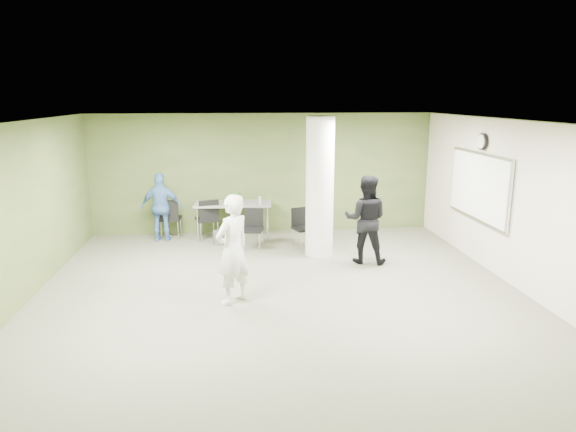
{
  "coord_description": "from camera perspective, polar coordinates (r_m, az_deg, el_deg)",
  "views": [
    {
      "loc": [
        -0.74,
        -7.98,
        3.16
      ],
      "look_at": [
        0.25,
        1.0,
        1.06
      ],
      "focal_mm": 32.0,
      "sensor_mm": 36.0,
      "label": 1
    }
  ],
  "objects": [
    {
      "name": "floor",
      "position": [
        8.62,
        -0.94,
        -8.43
      ],
      "size": [
        8.0,
        8.0,
        0.0
      ],
      "primitive_type": "plane",
      "color": "#585946",
      "rests_on": "ground"
    },
    {
      "name": "ceiling",
      "position": [
        8.02,
        -1.01,
        10.5
      ],
      "size": [
        8.0,
        8.0,
        0.0
      ],
      "primitive_type": "plane",
      "rotation": [
        3.14,
        0.0,
        0.0
      ],
      "color": "white",
      "rests_on": "wall_back"
    },
    {
      "name": "wall_back",
      "position": [
        12.13,
        -2.74,
        4.73
      ],
      "size": [
        8.0,
        2.8,
        0.02
      ],
      "primitive_type": "cube",
      "rotation": [
        1.57,
        0.0,
        0.0
      ],
      "color": "#405628",
      "rests_on": "floor"
    },
    {
      "name": "wall_left",
      "position": [
        8.8,
        -27.88,
        -0.0
      ],
      "size": [
        0.02,
        8.0,
        2.8
      ],
      "primitive_type": "cube",
      "color": "#405628",
      "rests_on": "floor"
    },
    {
      "name": "wall_right_cream",
      "position": [
        9.45,
        23.96,
        1.21
      ],
      "size": [
        0.02,
        8.0,
        2.8
      ],
      "primitive_type": "cube",
      "color": "beige",
      "rests_on": "floor"
    },
    {
      "name": "column",
      "position": [
        10.29,
        3.55,
        3.21
      ],
      "size": [
        0.56,
        0.56,
        2.8
      ],
      "primitive_type": "cylinder",
      "color": "silver",
      "rests_on": "floor"
    },
    {
      "name": "whiteboard",
      "position": [
        10.43,
        20.38,
        3.1
      ],
      "size": [
        0.05,
        2.3,
        1.3
      ],
      "color": "silver",
      "rests_on": "wall_right_cream"
    },
    {
      "name": "wall_clock",
      "position": [
        10.33,
        20.76,
        7.75
      ],
      "size": [
        0.06,
        0.32,
        0.32
      ],
      "color": "black",
      "rests_on": "wall_right_cream"
    },
    {
      "name": "folding_table",
      "position": [
        11.7,
        -6.08,
        1.22
      ],
      "size": [
        1.77,
        0.86,
        1.07
      ],
      "rotation": [
        0.0,
        0.0,
        -0.06
      ],
      "color": "gray",
      "rests_on": "floor"
    },
    {
      "name": "wastebasket",
      "position": [
        11.37,
        -7.7,
        -2.39
      ],
      "size": [
        0.26,
        0.26,
        0.3
      ],
      "primitive_type": "cylinder",
      "color": "#4C4C4C",
      "rests_on": "floor"
    },
    {
      "name": "chair_back_left",
      "position": [
        11.93,
        -13.0,
        0.04
      ],
      "size": [
        0.49,
        0.49,
        0.92
      ],
      "rotation": [
        0.0,
        0.0,
        3.08
      ],
      "color": "black",
      "rests_on": "floor"
    },
    {
      "name": "chair_back_right",
      "position": [
        11.65,
        -8.89,
        -0.02
      ],
      "size": [
        0.58,
        0.58,
        0.94
      ],
      "rotation": [
        0.0,
        0.0,
        3.42
      ],
      "color": "black",
      "rests_on": "floor"
    },
    {
      "name": "chair_table_left",
      "position": [
        10.95,
        -3.9,
        -1.05
      ],
      "size": [
        0.5,
        0.5,
        0.85
      ],
      "rotation": [
        0.0,
        0.0,
        -0.21
      ],
      "color": "black",
      "rests_on": "floor"
    },
    {
      "name": "chair_table_right",
      "position": [
        11.05,
        1.58,
        -0.92
      ],
      "size": [
        0.53,
        0.53,
        0.84
      ],
      "rotation": [
        0.0,
        0.0,
        0.35
      ],
      "color": "black",
      "rests_on": "floor"
    },
    {
      "name": "woman_white",
      "position": [
        7.97,
        -6.17,
        -3.73
      ],
      "size": [
        0.74,
        0.73,
        1.73
      ],
      "primitive_type": "imported",
      "rotation": [
        0.0,
        0.0,
        3.89
      ],
      "color": "silver",
      "rests_on": "floor"
    },
    {
      "name": "man_black",
      "position": [
        10.0,
        8.64,
        -0.36
      ],
      "size": [
        1.0,
        0.88,
        1.72
      ],
      "primitive_type": "imported",
      "rotation": [
        0.0,
        0.0,
        2.83
      ],
      "color": "black",
      "rests_on": "floor"
    },
    {
      "name": "man_blue",
      "position": [
        11.74,
        -13.88,
        0.95
      ],
      "size": [
        0.92,
        0.43,
        1.54
      ],
      "primitive_type": "imported",
      "rotation": [
        0.0,
        0.0,
        3.08
      ],
      "color": "#4774B0",
      "rests_on": "floor"
    }
  ]
}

